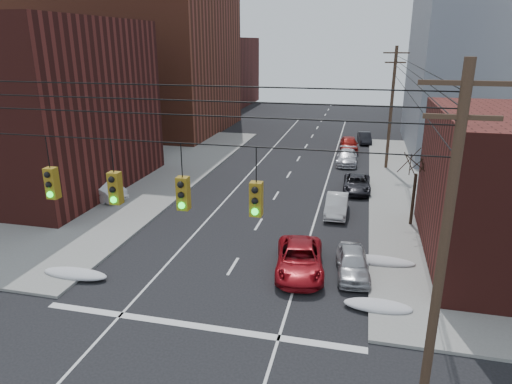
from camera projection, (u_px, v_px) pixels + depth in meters
The scene contains 23 objects.
sidewalk_nw at pixel (7, 164), 43.92m from camera, with size 40.00×40.00×0.15m, color gray.
building_brick_tall at pixel (128, 11), 57.97m from camera, with size 24.00×20.00×30.00m, color brown.
building_brick_near at pixel (1, 105), 36.19m from camera, with size 20.00×16.00×13.00m, color #4A1A16.
building_brick_far at pixel (191, 71), 85.25m from camera, with size 22.00×18.00×12.00m, color #4A1A16.
building_glass at pixel (490, 44), 69.02m from camera, with size 20.00×18.00×22.00m, color gray.
utility_pole_right at pixel (442, 260), 12.17m from camera, with size 2.20×0.28×11.00m.
utility_pole_far at pixel (391, 107), 40.80m from camera, with size 2.20×0.28×11.00m.
traffic_signals at pixel (148, 189), 13.55m from camera, with size 17.00×0.42×2.02m.
bare_tree at pixel (414, 192), 28.72m from camera, with size 2.09×2.20×4.93m.
snow_nw at pixel (75, 274), 22.95m from camera, with size 3.50×1.08×0.42m, color silver.
snow_ne at pixel (378, 306), 20.16m from camera, with size 3.00×1.08×0.42m, color silver.
snow_east_far at pixel (377, 261), 24.32m from camera, with size 4.00×1.08×0.42m, color silver.
red_pickup at pixel (300, 259), 23.37m from camera, with size 2.37×5.13×1.43m, color maroon.
parked_car_a at pixel (353, 263), 23.06m from camera, with size 1.61×4.00×1.36m, color #B1B2B6.
parked_car_b at pixel (337, 205), 31.24m from camera, with size 1.44×4.13×1.36m, color silver.
parked_car_c at pixel (357, 184), 36.06m from camera, with size 2.08×4.52×1.26m, color black.
parked_car_d at pixel (347, 157), 44.09m from camera, with size 1.91×4.70×1.36m, color silver.
parked_car_e at pixel (349, 144), 49.28m from camera, with size 1.85×4.59×1.56m, color maroon.
parked_car_f at pixel (364, 138), 53.22m from camera, with size 1.34×3.83×1.26m, color black.
lot_car_a at pixel (100, 188), 34.05m from camera, with size 1.65×4.74×1.56m, color silver.
lot_car_b at pixel (122, 167), 40.25m from camera, with size 2.17×4.71×1.31m, color #9E9EA2.
lot_car_c at pixel (23, 181), 36.16m from camera, with size 1.80×4.44×1.29m, color black.
lot_car_d at pixel (106, 153), 45.57m from camera, with size 1.46×3.63×1.24m, color #AAA9AE.
Camera 1 is at (6.20, -8.83, 11.33)m, focal length 32.00 mm.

